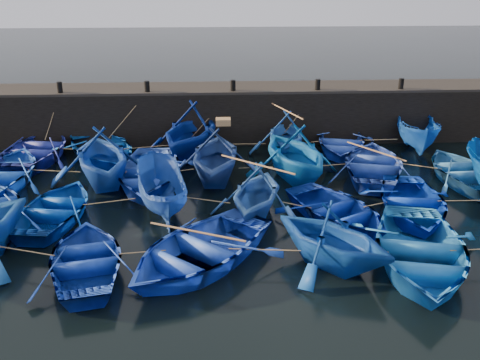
{
  "coord_description": "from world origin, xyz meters",
  "views": [
    {
      "loc": [
        -0.94,
        -15.18,
        8.23
      ],
      "look_at": [
        0.0,
        3.2,
        0.7
      ],
      "focal_mm": 40.0,
      "sensor_mm": 36.0,
      "label": 1
    }
  ],
  "objects": [
    {
      "name": "boat_7",
      "position": [
        -5.33,
        4.72,
        1.25
      ],
      "size": [
        5.33,
        5.76,
        2.5
      ],
      "primitive_type": "imported",
      "rotation": [
        0.0,
        0.0,
        3.45
      ],
      "color": "#164296",
      "rests_on": "ground"
    },
    {
      "name": "boat_21",
      "position": [
        -4.6,
        -1.8,
        0.45
      ],
      "size": [
        3.88,
        4.83,
        0.89
      ],
      "primitive_type": "imported",
      "rotation": [
        0.0,
        0.0,
        3.35
      ],
      "color": "#103199",
      "rests_on": "ground"
    },
    {
      "name": "boat_3",
      "position": [
        2.32,
        7.87,
        1.02
      ],
      "size": [
        3.9,
        4.35,
        2.04
      ],
      "primitive_type": "imported",
      "rotation": [
        0.0,
        0.0,
        -0.15
      ],
      "color": "blue",
      "rests_on": "ground"
    },
    {
      "name": "boat_23",
      "position": [
        2.39,
        -1.88,
        1.0
      ],
      "size": [
        5.01,
        5.01,
        2.0
      ],
      "primitive_type": "imported",
      "rotation": [
        0.0,
        0.0,
        0.78
      ],
      "color": "navy",
      "rests_on": "ground"
    },
    {
      "name": "boat_0",
      "position": [
        -8.79,
        7.72,
        0.53
      ],
      "size": [
        4.14,
        5.44,
        1.06
      ],
      "primitive_type": "imported",
      "rotation": [
        0.0,
        0.0,
        3.04
      ],
      "color": "navy",
      "rests_on": "ground"
    },
    {
      "name": "bollard_0",
      "position": [
        -8.0,
        9.6,
        2.87
      ],
      "size": [
        0.24,
        0.24,
        0.5
      ],
      "primitive_type": "cylinder",
      "color": "black",
      "rests_on": "quay_top"
    },
    {
      "name": "boat_1",
      "position": [
        -5.92,
        7.44,
        0.55
      ],
      "size": [
        5.76,
        6.4,
        1.09
      ],
      "primitive_type": "imported",
      "rotation": [
        0.0,
        0.0,
        0.48
      ],
      "color": "blue",
      "rests_on": "ground"
    },
    {
      "name": "boat_24",
      "position": [
        4.88,
        -2.09,
        0.57
      ],
      "size": [
        5.07,
        6.25,
        1.14
      ],
      "primitive_type": "imported",
      "rotation": [
        0.0,
        0.0,
        -0.22
      ],
      "color": "blue",
      "rests_on": "ground"
    },
    {
      "name": "boat_10",
      "position": [
        2.31,
        4.9,
        1.21
      ],
      "size": [
        5.15,
        5.56,
        2.41
      ],
      "primitive_type": "imported",
      "rotation": [
        0.0,
        0.0,
        3.45
      ],
      "color": "#0A58AE",
      "rests_on": "ground"
    },
    {
      "name": "boat_14",
      "position": [
        -6.35,
        1.59,
        0.45
      ],
      "size": [
        3.71,
        4.77,
        0.91
      ],
      "primitive_type": "imported",
      "rotation": [
        0.0,
        0.0,
        3.0
      ],
      "color": "#02348F",
      "rests_on": "ground"
    },
    {
      "name": "ground",
      "position": [
        0.0,
        0.0,
        0.0
      ],
      "size": [
        120.0,
        120.0,
        0.0
      ],
      "primitive_type": "plane",
      "color": "black",
      "rests_on": "ground"
    },
    {
      "name": "loose_oars",
      "position": [
        1.74,
        3.2,
        1.56
      ],
      "size": [
        9.37,
        11.6,
        1.06
      ],
      "color": "#99724C",
      "rests_on": "ground"
    },
    {
      "name": "boat_22",
      "position": [
        -1.48,
        -1.66,
        0.55
      ],
      "size": [
        6.3,
        6.46,
        1.09
      ],
      "primitive_type": "imported",
      "rotation": [
        0.0,
        0.0,
        -0.71
      ],
      "color": "blue",
      "rests_on": "ground"
    },
    {
      "name": "boat_18",
      "position": [
        5.88,
        1.3,
        0.48
      ],
      "size": [
        3.98,
        5.09,
        0.97
      ],
      "primitive_type": "imported",
      "rotation": [
        0.0,
        0.0,
        -0.15
      ],
      "color": "#022496",
      "rests_on": "ground"
    },
    {
      "name": "boat_15",
      "position": [
        -2.83,
        2.05,
        0.82
      ],
      "size": [
        2.47,
        4.49,
        1.64
      ],
      "primitive_type": "imported",
      "rotation": [
        0.0,
        0.0,
        3.36
      ],
      "color": "navy",
      "rests_on": "ground"
    },
    {
      "name": "boat_12",
      "position": [
        9.05,
        4.31,
        0.47
      ],
      "size": [
        3.58,
        4.78,
        0.95
      ],
      "primitive_type": "imported",
      "rotation": [
        0.0,
        0.0,
        3.21
      ],
      "color": "#25639C",
      "rests_on": "ground"
    },
    {
      "name": "boat_4",
      "position": [
        4.94,
        8.14,
        0.47
      ],
      "size": [
        4.24,
        5.19,
        0.94
      ],
      "primitive_type": "imported",
      "rotation": [
        0.0,
        0.0,
        -0.24
      ],
      "color": "#2341A7",
      "rests_on": "ground"
    },
    {
      "name": "bollard_3",
      "position": [
        4.0,
        9.6,
        2.87
      ],
      "size": [
        0.24,
        0.24,
        0.5
      ],
      "primitive_type": "cylinder",
      "color": "black",
      "rests_on": "quay_top"
    },
    {
      "name": "boat_8",
      "position": [
        -3.55,
        4.53,
        0.55
      ],
      "size": [
        3.82,
        5.32,
        1.1
      ],
      "primitive_type": "imported",
      "rotation": [
        0.0,
        0.0,
        -0.0
      ],
      "color": "blue",
      "rests_on": "ground"
    },
    {
      "name": "bollard_2",
      "position": [
        0.0,
        9.6,
        2.87
      ],
      "size": [
        0.24,
        0.24,
        0.5
      ],
      "primitive_type": "cylinder",
      "color": "black",
      "rests_on": "quay_top"
    },
    {
      "name": "boat_9",
      "position": [
        -0.87,
        4.82,
        1.18
      ],
      "size": [
        4.23,
        4.8,
        2.37
      ],
      "primitive_type": "imported",
      "rotation": [
        0.0,
        0.0,
        3.06
      ],
      "color": "navy",
      "rests_on": "ground"
    },
    {
      "name": "bollard_4",
      "position": [
        8.0,
        9.6,
        2.87
      ],
      "size": [
        0.24,
        0.24,
        0.5
      ],
      "primitive_type": "cylinder",
      "color": "black",
      "rests_on": "quay_top"
    },
    {
      "name": "quay_top",
      "position": [
        0.0,
        10.5,
        2.56
      ],
      "size": [
        26.0,
        2.5,
        0.12
      ],
      "primitive_type": "cube",
      "color": "black",
      "rests_on": "quay_wall"
    },
    {
      "name": "boat_6",
      "position": [
        -9.26,
        5.07,
        0.52
      ],
      "size": [
        3.59,
        5.0,
        1.03
      ],
      "primitive_type": "imported",
      "rotation": [
        0.0,
        0.0,
        3.14
      ],
      "color": "#1446BB",
      "rests_on": "ground"
    },
    {
      "name": "boat_11",
      "position": [
        5.64,
        5.12,
        0.52
      ],
      "size": [
        4.75,
        5.77,
        1.04
      ],
      "primitive_type": "imported",
      "rotation": [
        0.0,
        0.0,
        2.89
      ],
      "color": "#203E96",
      "rests_on": "ground"
    },
    {
      "name": "boat_2",
      "position": [
        -1.97,
        7.9,
        1.26
      ],
      "size": [
        5.51,
        5.91,
        2.53
      ],
      "primitive_type": "imported",
      "rotation": [
        0.0,
        0.0,
        -0.34
      ],
      "color": "navy",
      "rests_on": "ground"
    },
    {
      "name": "boat_5",
      "position": [
        8.54,
        8.22,
        0.88
      ],
      "size": [
        2.52,
        4.77,
        1.75
      ],
      "primitive_type": "imported",
      "rotation": [
        0.0,
        0.0,
        -0.19
      ],
      "color": "#0C41A1",
      "rests_on": "ground"
    },
    {
      "name": "boat_17",
      "position": [
        3.19,
        0.95,
        0.46
      ],
      "size": [
        4.9,
        5.39,
        0.91
      ],
      "primitive_type": "imported",
      "rotation": [
        0.0,
        0.0,
        0.51
      ],
      "color": "navy",
      "rests_on": "ground"
    },
    {
      "name": "wooden_crate",
      "position": [
        -0.57,
        4.82,
        2.49
      ],
      "size": [
        0.57,
        0.45,
        0.25
      ],
      "primitive_type": "cube",
      "color": "olive",
      "rests_on": "boat_9"
    },
    {
      "name": "quay_wall",
      "position": [
        0.0,
        10.5,
        1.25
      ],
      "size": [
        26.0,
        2.5,
        2.5
      ],
      "primitive_type": "cube",
      "color": "black",
      "rests_on": "ground"
    },
    {
      "name": "bollard_1",
      "position": [
        -4.0,
        9.6,
        2.87
      ],
      "size": [
        0.24,
        0.24,
        0.5
      ],
      "primitive_type": "cylinder",
      "color": "black",
      "rests_on": "quay_top"
    },
    {
      "name": "boat_16",
      "position": [
        0.48,
        1.49,
        0.96
      ],
      "size": [
        4.09,
        4.43,
        1.93
      ],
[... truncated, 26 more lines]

